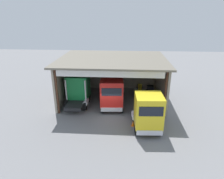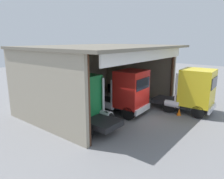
{
  "view_description": "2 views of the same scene",
  "coord_description": "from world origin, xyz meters",
  "px_view_note": "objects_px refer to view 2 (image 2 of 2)",
  "views": [
    {
      "loc": [
        1.52,
        -19.04,
        10.48
      ],
      "look_at": [
        0.0,
        3.04,
        1.87
      ],
      "focal_mm": 31.55,
      "sensor_mm": 36.0,
      "label": 1
    },
    {
      "loc": [
        -13.7,
        -7.84,
        6.04
      ],
      "look_at": [
        0.0,
        3.04,
        1.87
      ],
      "focal_mm": 33.79,
      "sensor_mm": 36.0,
      "label": 2
    }
  ],
  "objects_px": {
    "oil_drum": "(100,90)",
    "tool_cart": "(112,88)",
    "traffic_cone": "(179,112)",
    "truck_yellow_yard_outside": "(193,90)",
    "truck_green_center_right_bay": "(81,100)",
    "truck_red_center_bay": "(128,92)"
  },
  "relations": [
    {
      "from": "truck_yellow_yard_outside",
      "to": "tool_cart",
      "type": "xyz_separation_m",
      "value": [
        1.4,
        9.69,
        -1.44
      ]
    },
    {
      "from": "truck_red_center_bay",
      "to": "tool_cart",
      "type": "xyz_separation_m",
      "value": [
        5.05,
        5.64,
        -1.37
      ]
    },
    {
      "from": "oil_drum",
      "to": "traffic_cone",
      "type": "height_order",
      "value": "oil_drum"
    },
    {
      "from": "truck_red_center_bay",
      "to": "oil_drum",
      "type": "distance_m",
      "value": 7.42
    },
    {
      "from": "truck_red_center_bay",
      "to": "tool_cart",
      "type": "distance_m",
      "value": 7.7
    },
    {
      "from": "truck_yellow_yard_outside",
      "to": "traffic_cone",
      "type": "distance_m",
      "value": 2.17
    },
    {
      "from": "traffic_cone",
      "to": "tool_cart",
      "type": "bearing_deg",
      "value": 73.64
    },
    {
      "from": "traffic_cone",
      "to": "truck_red_center_bay",
      "type": "bearing_deg",
      "value": 124.78
    },
    {
      "from": "truck_red_center_bay",
      "to": "truck_green_center_right_bay",
      "type": "bearing_deg",
      "value": -19.6
    },
    {
      "from": "oil_drum",
      "to": "traffic_cone",
      "type": "distance_m",
      "value": 9.83
    },
    {
      "from": "oil_drum",
      "to": "tool_cart",
      "type": "height_order",
      "value": "tool_cart"
    },
    {
      "from": "oil_drum",
      "to": "tool_cart",
      "type": "xyz_separation_m",
      "value": [
        1.39,
        -0.66,
        0.03
      ]
    },
    {
      "from": "oil_drum",
      "to": "traffic_cone",
      "type": "relative_size",
      "value": 1.67
    },
    {
      "from": "truck_green_center_right_bay",
      "to": "traffic_cone",
      "type": "distance_m",
      "value": 8.12
    },
    {
      "from": "truck_red_center_bay",
      "to": "truck_yellow_yard_outside",
      "type": "relative_size",
      "value": 0.96
    },
    {
      "from": "oil_drum",
      "to": "tool_cart",
      "type": "distance_m",
      "value": 1.53
    },
    {
      "from": "tool_cart",
      "to": "traffic_cone",
      "type": "relative_size",
      "value": 1.79
    },
    {
      "from": "truck_green_center_right_bay",
      "to": "truck_red_center_bay",
      "type": "bearing_deg",
      "value": -16.12
    },
    {
      "from": "oil_drum",
      "to": "truck_red_center_bay",
      "type": "bearing_deg",
      "value": -120.2
    },
    {
      "from": "oil_drum",
      "to": "truck_yellow_yard_outside",
      "type": "bearing_deg",
      "value": -90.1
    },
    {
      "from": "truck_red_center_bay",
      "to": "tool_cart",
      "type": "bearing_deg",
      "value": -135.35
    },
    {
      "from": "truck_yellow_yard_outside",
      "to": "traffic_cone",
      "type": "bearing_deg",
      "value": -28.52
    }
  ]
}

